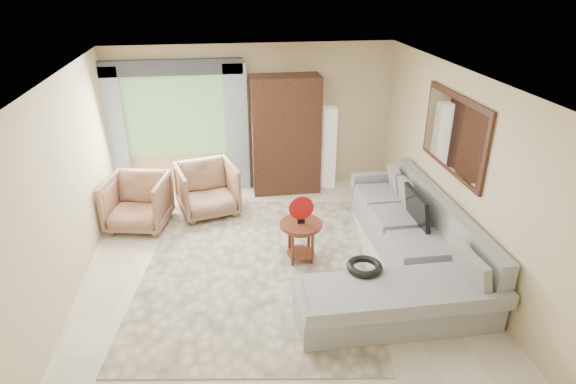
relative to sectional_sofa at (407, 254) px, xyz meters
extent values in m
plane|color=silver|center=(-1.78, 0.18, -0.28)|extent=(6.00, 6.00, 0.00)
cube|color=beige|center=(-1.99, 0.39, -0.27)|extent=(3.52, 4.37, 0.02)
cube|color=gray|center=(0.22, 0.68, -0.08)|extent=(0.90, 2.40, 0.40)
cube|color=gray|center=(-0.48, -0.92, -0.08)|extent=(2.30, 0.80, 0.40)
cube|color=gray|center=(0.57, 0.28, 0.37)|extent=(0.20, 3.20, 0.50)
cube|color=gray|center=(0.22, 1.96, 0.23)|extent=(0.90, 0.16, 0.22)
cube|color=gray|center=(-0.48, -1.37, 0.21)|extent=(2.30, 0.10, 0.18)
cube|color=black|center=(0.27, 0.46, 0.44)|extent=(0.14, 0.74, 0.48)
torus|color=black|center=(-0.78, -0.59, 0.26)|extent=(0.43, 0.43, 0.09)
cylinder|color=#451C12|center=(-1.36, 0.49, 0.29)|extent=(0.59, 0.59, 0.04)
cylinder|color=#451C12|center=(-1.36, 0.49, -0.02)|extent=(0.39, 0.39, 0.53)
cylinder|color=#A21210|center=(-1.36, 0.49, 0.54)|extent=(0.34, 0.03, 0.34)
imported|color=#9F7157|center=(-3.72, 1.83, 0.13)|extent=(1.06, 1.08, 0.83)
imported|color=#9C7155|center=(-2.64, 2.14, 0.14)|extent=(1.12, 1.13, 0.85)
imported|color=#999999|center=(-4.18, 2.59, 0.00)|extent=(0.54, 0.48, 0.57)
cube|color=#331611|center=(-1.23, 2.90, 0.77)|extent=(1.20, 0.55, 2.10)
cube|color=silver|center=(-0.43, 2.96, 0.47)|extent=(0.24, 0.24, 1.50)
cube|color=#669E59|center=(-3.13, 3.15, 1.12)|extent=(1.80, 0.04, 1.40)
cube|color=#9EB7CC|center=(-4.18, 3.06, 0.87)|extent=(0.40, 0.08, 2.30)
cube|color=#9EB7CC|center=(-2.08, 3.06, 0.87)|extent=(0.40, 0.08, 2.30)
cube|color=#1E232D|center=(-3.13, 3.08, 1.97)|extent=(2.40, 0.12, 0.26)
cube|color=black|center=(0.69, 0.53, 1.47)|extent=(0.04, 1.70, 1.05)
cube|color=white|center=(0.66, 0.53, 1.47)|extent=(0.02, 1.54, 0.90)
camera|label=1|loc=(-2.36, -5.17, 3.46)|focal=30.00mm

